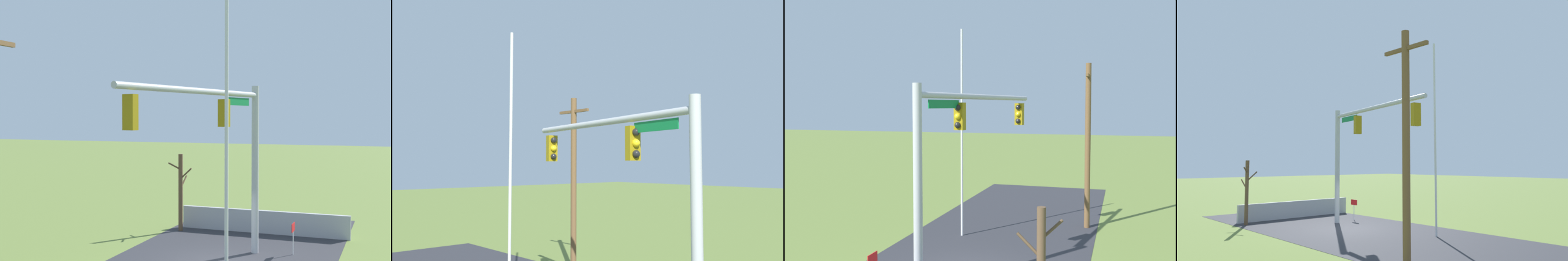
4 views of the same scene
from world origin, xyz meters
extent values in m
cube|color=#B7B5AD|center=(3.10, -0.84, 0.00)|extent=(6.00, 6.00, 0.01)
cube|color=#A8A8AD|center=(5.61, -0.30, 0.52)|extent=(0.20, 7.68, 1.04)
cylinder|color=#B2B5BA|center=(2.10, -0.84, 3.24)|extent=(0.28, 0.28, 6.47)
cylinder|color=#B2B5BA|center=(-1.94, -0.02, 6.12)|extent=(8.12, 1.83, 0.20)
cube|color=#0F7238|center=(0.64, -0.54, 5.84)|extent=(1.77, 0.39, 0.28)
cube|color=#937A0F|center=(-0.33, -0.35, 5.42)|extent=(0.31, 0.40, 0.96)
sphere|color=black|center=(-0.18, -0.38, 5.72)|extent=(0.22, 0.22, 0.22)
sphere|color=yellow|center=(-0.18, -0.38, 5.42)|extent=(0.22, 0.22, 0.22)
sphere|color=black|center=(-0.18, -0.38, 5.12)|extent=(0.22, 0.22, 0.22)
cube|color=#937A0F|center=(-5.34, 0.67, 5.42)|extent=(0.31, 0.40, 0.96)
sphere|color=black|center=(-5.19, 0.64, 5.72)|extent=(0.22, 0.22, 0.22)
sphere|color=yellow|center=(-5.19, 0.64, 5.42)|extent=(0.22, 0.22, 0.22)
sphere|color=black|center=(-5.19, 0.64, 5.12)|extent=(0.22, 0.22, 0.22)
cylinder|color=silver|center=(-4.41, -1.72, 4.57)|extent=(0.10, 0.10, 9.14)
cylinder|color=brown|center=(4.80, 3.39, 1.78)|extent=(0.20, 0.20, 3.56)
cylinder|color=brown|center=(5.17, 3.39, 2.22)|extent=(0.78, 0.07, 0.57)
cylinder|color=brown|center=(4.56, 3.59, 3.01)|extent=(0.54, 0.47, 0.39)
cylinder|color=brown|center=(4.77, 3.11, 2.67)|extent=(0.12, 0.61, 0.55)
cylinder|color=silver|center=(2.33, -2.28, 0.45)|extent=(0.04, 0.04, 0.90)
cube|color=red|center=(2.33, -2.28, 1.06)|extent=(0.56, 0.02, 0.32)
camera|label=1|loc=(-18.03, -6.00, 5.33)|focal=49.24mm
camera|label=2|loc=(8.55, -9.97, 4.86)|focal=43.22mm
camera|label=3|loc=(14.82, 5.08, 5.78)|focal=42.55mm
camera|label=4|loc=(-16.24, 12.82, 3.37)|focal=36.08mm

